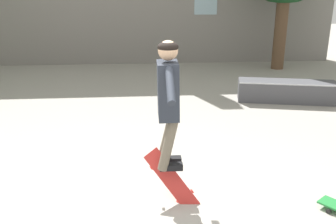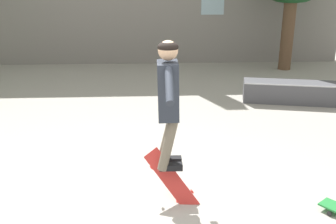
% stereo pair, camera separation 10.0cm
% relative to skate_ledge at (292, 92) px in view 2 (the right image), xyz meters
% --- Properties ---
extents(skate_ledge, '(2.09, 0.94, 0.45)m').
position_rel_skate_ledge_xyz_m(skate_ledge, '(0.00, 0.00, 0.00)').
color(skate_ledge, '#4C4C51').
rests_on(skate_ledge, ground_plane).
extents(skater, '(0.29, 1.22, 1.43)m').
position_rel_skate_ledge_xyz_m(skater, '(-2.82, -3.61, 1.03)').
color(skater, '#282D38').
extents(skateboard_flipping, '(0.64, 0.32, 0.72)m').
position_rel_skate_ledge_xyz_m(skateboard_flipping, '(-2.78, -3.66, 0.03)').
color(skateboard_flipping, red).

